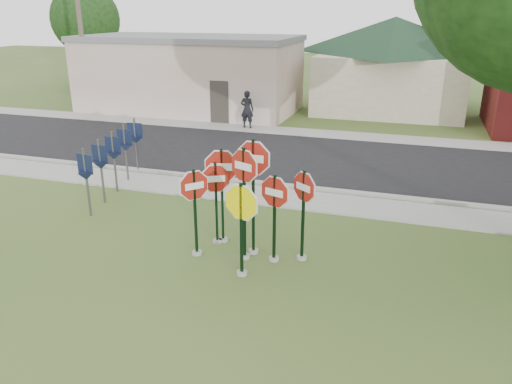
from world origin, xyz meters
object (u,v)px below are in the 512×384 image
(stop_sign_center, at_px, (244,188))
(stop_sign_left, at_px, (195,202))
(stop_sign_yellow, at_px, (241,218))
(pedestrian, at_px, (247,109))
(utility_pole_near, at_px, (80,21))

(stop_sign_center, relative_size, stop_sign_left, 1.25)
(stop_sign_center, distance_m, stop_sign_yellow, 0.88)
(stop_sign_center, distance_m, pedestrian, 13.71)
(stop_sign_left, xyz_separation_m, pedestrian, (-3.20, 13.14, -0.39))
(pedestrian, bearing_deg, stop_sign_yellow, 109.07)
(stop_sign_yellow, height_order, stop_sign_left, stop_sign_yellow)
(stop_sign_left, distance_m, utility_pole_near, 19.38)
(utility_pole_near, bearing_deg, stop_sign_center, -44.45)
(stop_sign_center, bearing_deg, stop_sign_left, -171.70)
(stop_sign_yellow, relative_size, pedestrian, 1.25)
(stop_sign_yellow, bearing_deg, pedestrian, 108.39)
(stop_sign_center, bearing_deg, stop_sign_yellow, -75.51)
(stop_sign_left, relative_size, utility_pole_near, 0.24)
(stop_sign_left, height_order, pedestrian, stop_sign_left)
(stop_sign_center, xyz_separation_m, utility_pole_near, (-14.09, 13.82, 3.18))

